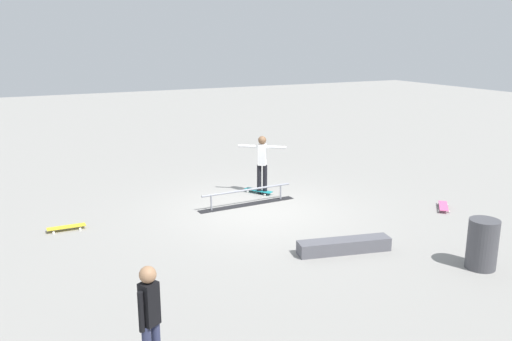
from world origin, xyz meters
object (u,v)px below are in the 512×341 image
object	(u,v)px
trash_bin	(482,244)
skater_main	(262,161)
skate_ledge	(344,246)
skateboard_main	(258,191)
loose_skateboard_pink	(443,206)
loose_skateboard_yellow	(66,227)
grind_rail	(247,198)
bystander_black_shirt	(150,317)

from	to	relation	value
trash_bin	skater_main	bearing A→B (deg)	-76.20
skate_ledge	trash_bin	distance (m)	2.49
skateboard_main	loose_skateboard_pink	distance (m)	4.71
skate_ledge	loose_skateboard_yellow	world-z (taller)	skate_ledge
grind_rail	skater_main	world-z (taller)	skater_main
grind_rail	loose_skateboard_pink	world-z (taller)	grind_rail
bystander_black_shirt	skater_main	bearing A→B (deg)	-155.03
skate_ledge	bystander_black_shirt	xyz separation A→B (m)	(4.41, 2.22, 0.72)
skater_main	skateboard_main	xyz separation A→B (m)	(0.06, -0.10, -0.84)
skater_main	skateboard_main	world-z (taller)	skater_main
skater_main	loose_skateboard_pink	bearing A→B (deg)	174.87
loose_skateboard_pink	trash_bin	distance (m)	3.44
bystander_black_shirt	trash_bin	bearing A→B (deg)	156.32
bystander_black_shirt	trash_bin	world-z (taller)	bystander_black_shirt
skateboard_main	loose_skateboard_pink	world-z (taller)	same
skater_main	loose_skateboard_pink	size ratio (longest dim) A/B	2.17
loose_skateboard_pink	trash_bin	world-z (taller)	trash_bin
grind_rail	loose_skateboard_yellow	bearing A→B (deg)	-3.25
loose_skateboard_yellow	loose_skateboard_pink	size ratio (longest dim) A/B	1.11
skater_main	skateboard_main	bearing A→B (deg)	-19.26
loose_skateboard_yellow	bystander_black_shirt	bearing A→B (deg)	94.14
grind_rail	trash_bin	size ratio (longest dim) A/B	2.82
bystander_black_shirt	trash_bin	size ratio (longest dim) A/B	1.63
loose_skateboard_pink	trash_bin	xyz separation A→B (m)	(1.94, 2.81, 0.39)
skateboard_main	loose_skateboard_yellow	bearing A→B (deg)	-113.33
skater_main	bystander_black_shirt	distance (m)	8.01
loose_skateboard_yellow	skater_main	bearing A→B (deg)	-172.33
skateboard_main	bystander_black_shirt	xyz separation A→B (m)	(4.70, 6.53, 0.77)
skate_ledge	bystander_black_shirt	world-z (taller)	bystander_black_shirt
skate_ledge	grind_rail	bearing A→B (deg)	-83.32
skate_ledge	skater_main	size ratio (longest dim) A/B	1.17
grind_rail	skater_main	xyz separation A→B (m)	(-0.76, -0.68, 0.74)
skate_ledge	trash_bin	xyz separation A→B (m)	(-1.80, 1.69, 0.33)
bystander_black_shirt	skateboard_main	bearing A→B (deg)	-154.27
bystander_black_shirt	skate_ledge	bearing A→B (deg)	178.17
skate_ledge	loose_skateboard_pink	size ratio (longest dim) A/B	2.55
skater_main	loose_skateboard_pink	world-z (taller)	skater_main
grind_rail	trash_bin	xyz separation A→B (m)	(-2.21, 5.23, 0.28)
bystander_black_shirt	grind_rail	bearing A→B (deg)	-153.32
loose_skateboard_pink	grind_rail	bearing A→B (deg)	102.39
skater_main	trash_bin	xyz separation A→B (m)	(-1.45, 5.91, -0.45)
skate_ledge	skateboard_main	xyz separation A→B (m)	(-0.28, -4.31, -0.06)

